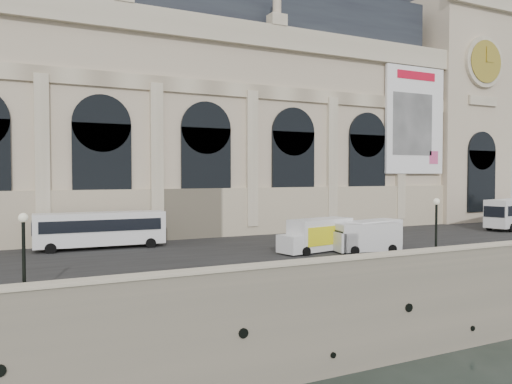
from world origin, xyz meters
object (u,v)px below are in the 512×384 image
(lamp_right, at_px, (436,230))
(van_b, at_px, (364,238))
(box_truck, at_px, (317,235))
(lamp_left, at_px, (24,259))
(van_c, at_px, (371,235))
(bus_left, at_px, (101,229))

(lamp_right, bearing_deg, van_b, 107.38)
(box_truck, distance_m, lamp_left, 23.34)
(box_truck, bearing_deg, lamp_left, -160.53)
(lamp_left, relative_size, lamp_right, 0.97)
(van_c, xyz_separation_m, box_truck, (-4.84, 0.88, 0.10))
(box_truck, height_order, lamp_left, lamp_left)
(van_b, bearing_deg, lamp_left, -167.02)
(bus_left, distance_m, lamp_left, 18.22)
(van_c, height_order, box_truck, box_truck)
(lamp_right, bearing_deg, bus_left, 140.50)
(lamp_left, bearing_deg, van_c, 14.42)
(van_c, height_order, lamp_left, lamp_left)
(bus_left, xyz_separation_m, box_truck, (15.73, -9.33, -0.40))
(box_truck, xyz_separation_m, lamp_right, (5.10, -7.85, 0.95))
(van_c, bearing_deg, lamp_left, -165.58)
(bus_left, distance_m, van_b, 22.09)
(van_b, relative_size, van_c, 0.97)
(lamp_left, bearing_deg, bus_left, 69.91)
(van_b, distance_m, lamp_left, 25.93)
(bus_left, bearing_deg, lamp_right, -39.50)
(bus_left, relative_size, box_truck, 1.53)
(bus_left, relative_size, van_c, 1.84)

